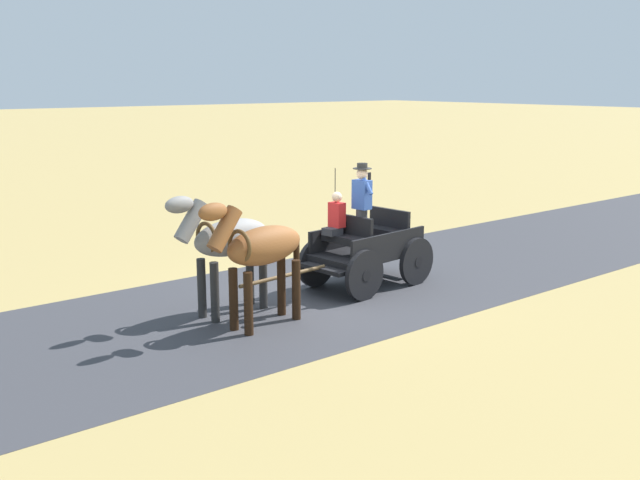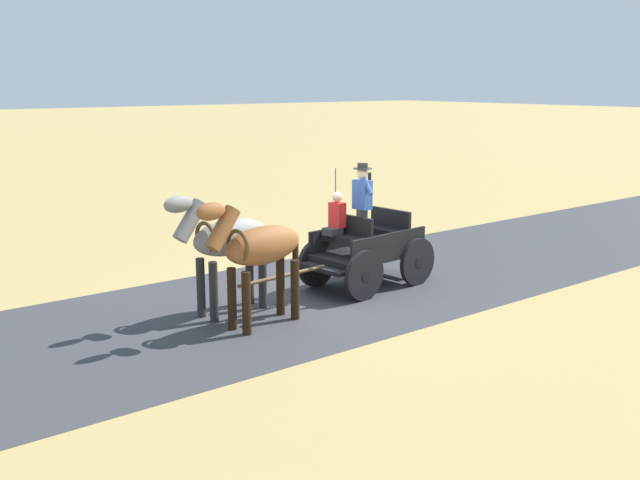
# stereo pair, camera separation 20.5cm
# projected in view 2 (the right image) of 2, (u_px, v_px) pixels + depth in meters

# --- Properties ---
(ground_plane) EXTENTS (200.00, 200.00, 0.00)m
(ground_plane) POSITION_uv_depth(u_px,v_px,m) (327.00, 292.00, 14.24)
(ground_plane) COLOR tan
(road_surface) EXTENTS (5.31, 160.00, 0.01)m
(road_surface) POSITION_uv_depth(u_px,v_px,m) (327.00, 292.00, 14.24)
(road_surface) COLOR #38383D
(road_surface) RESTS_ON ground
(horse_drawn_carriage) EXTENTS (1.62, 4.52, 2.50)m
(horse_drawn_carriage) POSITION_uv_depth(u_px,v_px,m) (365.00, 247.00, 14.47)
(horse_drawn_carriage) COLOR black
(horse_drawn_carriage) RESTS_ON ground
(horse_near_side) EXTENTS (0.78, 2.15, 2.21)m
(horse_near_side) POSITION_uv_depth(u_px,v_px,m) (258.00, 249.00, 12.02)
(horse_near_side) COLOR brown
(horse_near_side) RESTS_ON ground
(horse_off_side) EXTENTS (0.75, 2.14, 2.21)m
(horse_off_side) POSITION_uv_depth(u_px,v_px,m) (226.00, 240.00, 12.65)
(horse_off_side) COLOR gray
(horse_off_side) RESTS_ON ground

